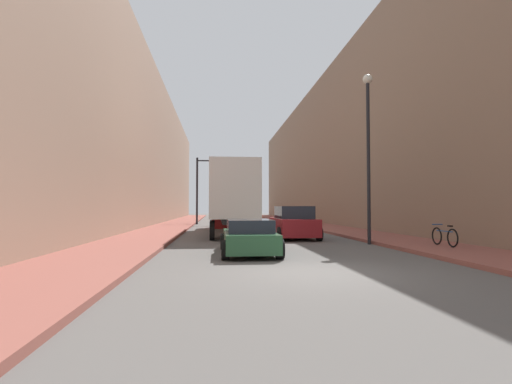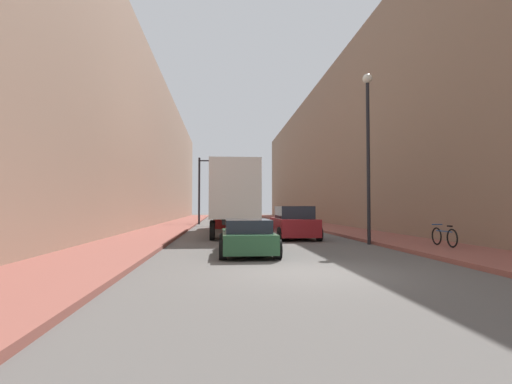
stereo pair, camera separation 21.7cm
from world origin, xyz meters
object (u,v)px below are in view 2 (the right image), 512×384
(sedan_car, at_px, (247,237))
(suv_car, at_px, (293,223))
(street_lamp, at_px, (368,137))
(parked_bicycle, at_px, (444,237))
(semi_truck, at_px, (232,197))
(traffic_signal_gantry, at_px, (213,179))

(sedan_car, distance_m, suv_car, 7.57)
(sedan_car, distance_m, street_lamp, 7.87)
(parked_bicycle, bearing_deg, semi_truck, 125.68)
(semi_truck, distance_m, street_lamp, 10.93)
(suv_car, xyz_separation_m, street_lamp, (2.79, -3.78, 4.11))
(semi_truck, height_order, parked_bicycle, semi_truck)
(suv_car, distance_m, parked_bicycle, 8.00)
(sedan_car, xyz_separation_m, parked_bicycle, (7.86, 0.62, -0.08))
(traffic_signal_gantry, bearing_deg, semi_truck, -83.56)
(semi_truck, height_order, suv_car, semi_truck)
(sedan_car, relative_size, traffic_signal_gantry, 0.67)
(traffic_signal_gantry, xyz_separation_m, street_lamp, (7.57, -22.51, 0.36))
(street_lamp, bearing_deg, traffic_signal_gantry, 108.59)
(suv_car, height_order, parked_bicycle, suv_car)
(sedan_car, relative_size, street_lamp, 0.57)
(traffic_signal_gantry, height_order, parked_bicycle, traffic_signal_gantry)
(sedan_car, bearing_deg, street_lamp, 28.82)
(semi_truck, distance_m, traffic_signal_gantry, 14.03)
(sedan_car, relative_size, parked_bicycle, 2.44)
(traffic_signal_gantry, distance_m, street_lamp, 23.76)
(sedan_car, height_order, suv_car, suv_car)
(parked_bicycle, bearing_deg, street_lamp, 129.38)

